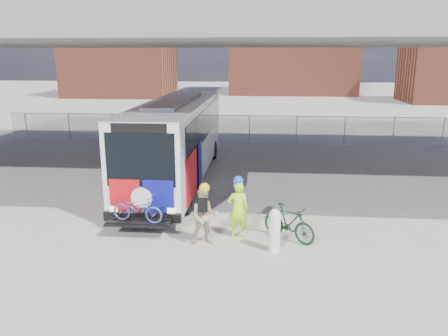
# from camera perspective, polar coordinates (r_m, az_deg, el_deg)

# --- Properties ---
(ground) EXTENTS (160.00, 160.00, 0.00)m
(ground) POSITION_cam_1_polar(r_m,az_deg,el_deg) (16.84, -1.43, -4.72)
(ground) COLOR #9E9991
(ground) RESTS_ON ground
(bus) EXTENTS (2.67, 12.98, 3.69)m
(bus) POSITION_cam_1_polar(r_m,az_deg,el_deg) (19.80, -6.16, 4.43)
(bus) COLOR silver
(bus) RESTS_ON ground
(overpass) EXTENTS (40.00, 16.00, 7.95)m
(overpass) POSITION_cam_1_polar(r_m,az_deg,el_deg) (19.90, -0.20, 17.38)
(overpass) COLOR #605E59
(overpass) RESTS_ON ground
(chainlink_fence) EXTENTS (30.00, 0.06, 30.00)m
(chainlink_fence) POSITION_cam_1_polar(r_m,az_deg,el_deg) (28.16, 1.30, 6.08)
(chainlink_fence) COLOR gray
(chainlink_fence) RESTS_ON ground
(brick_buildings) EXTENTS (54.00, 22.00, 12.00)m
(brick_buildings) POSITION_cam_1_polar(r_m,az_deg,el_deg) (64.03, 4.67, 14.34)
(brick_buildings) COLOR brown
(brick_buildings) RESTS_ON ground
(smokestack) EXTENTS (2.20, 2.20, 25.00)m
(smokestack) POSITION_cam_1_polar(r_m,az_deg,el_deg) (72.17, 15.66, 19.52)
(smokestack) COLOR brown
(smokestack) RESTS_ON ground
(bollard) EXTENTS (0.34, 0.34, 1.30)m
(bollard) POSITION_cam_1_polar(r_m,az_deg,el_deg) (12.77, 6.62, -7.91)
(bollard) COLOR silver
(bollard) RESTS_ON ground
(cyclist_hivis) EXTENTS (0.71, 0.52, 1.98)m
(cyclist_hivis) POSITION_cam_1_polar(r_m,az_deg,el_deg) (13.61, 1.84, -5.21)
(cyclist_hivis) COLOR #B5FF1A
(cyclist_hivis) RESTS_ON ground
(cyclist_tan) EXTENTS (0.98, 0.85, 1.92)m
(cyclist_tan) POSITION_cam_1_polar(r_m,az_deg,el_deg) (13.11, -2.53, -6.23)
(cyclist_tan) COLOR tan
(cyclist_tan) RESTS_ON ground
(bike_parked) EXTENTS (1.80, 1.58, 1.13)m
(bike_parked) POSITION_cam_1_polar(r_m,az_deg,el_deg) (13.64, 8.48, -7.08)
(bike_parked) COLOR #12381C
(bike_parked) RESTS_ON ground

